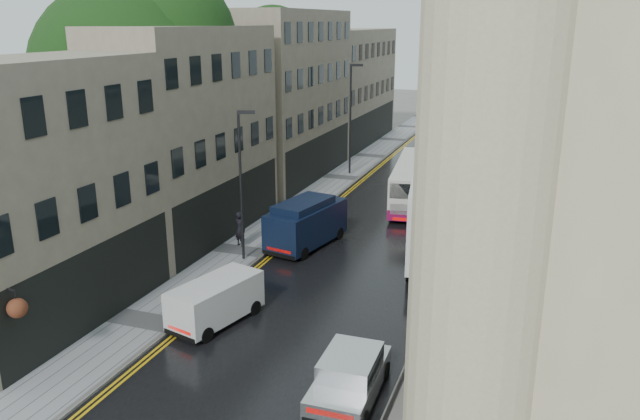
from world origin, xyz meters
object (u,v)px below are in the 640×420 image
Objects in this scene: white_lorry at (410,234)px; lamp_post_near at (241,187)px; pedestrian at (240,229)px; white_van at (175,309)px; tree_far at (246,96)px; silver_hatchback at (310,396)px; cream_bus at (393,193)px; navy_van at (272,228)px; tree_near at (129,108)px; lamp_post_far at (350,120)px.

lamp_post_near is at bearing 173.39° from white_lorry.
pedestrian is 3.29m from lamp_post_near.
white_lorry reaches higher than white_van.
silver_hatchback is at bearing -60.31° from tree_far.
cream_bus is 9.58m from navy_van.
cream_bus is 2.52× the size of white_van.
lamp_post_near is (-0.88, -1.49, 2.42)m from navy_van.
tree_far is at bearing 131.95° from navy_van.
white_lorry is at bearing 2.45° from navy_van.
tree_near is at bearing 19.19° from pedestrian.
tree_far reaches higher than pedestrian.
silver_hatchback is 14.03m from navy_van.
white_lorry is (15.50, -1.47, -4.72)m from tree_near.
cream_bus is at bearing 45.22° from lamp_post_near.
tree_near is 16.27m from white_lorry.
white_lorry reaches higher than navy_van.
lamp_post_far is (-8.02, 29.79, 3.44)m from silver_hatchback.
tree_far reaches higher than lamp_post_far.
pedestrian is at bearing 123.39° from silver_hatchback.
pedestrian is (6.04, -13.22, -5.19)m from tree_far.
tree_near is at bearing 145.89° from white_van.
white_lorry is at bearing -166.51° from pedestrian.
lamp_post_near reaches higher than white_van.
cream_bus is 10.26m from white_lorry.
cream_bus is at bearing -21.33° from tree_far.
pedestrian is at bearing -65.44° from tree_far.
tree_near is 18.68m from lamp_post_far.
white_van is (-6.72, 3.40, 0.13)m from silver_hatchback.
tree_far is at bearing -44.22° from pedestrian.
tree_near is at bearing 138.49° from silver_hatchback.
lamp_post_far is (6.90, 17.15, -2.73)m from tree_near.
navy_van reaches higher than pedestrian.
cream_bus is at bearing 95.62° from silver_hatchback.
lamp_post_near reaches higher than white_lorry.
navy_van is 1.88m from pedestrian.
lamp_post_near reaches higher than pedestrian.
navy_van is at bearing -123.10° from cream_bus.
tree_near is 2.72× the size of navy_van.
silver_hatchback is 0.56× the size of lamp_post_near.
navy_van is 0.62× the size of lamp_post_far.
tree_far is at bearing 97.32° from lamp_post_near.
white_lorry is 2.08× the size of silver_hatchback.
navy_van is 0.70× the size of lamp_post_near.
lamp_post_far is (-0.42, 18.96, 0.47)m from lamp_post_near.
tree_far is 3.09× the size of silver_hatchback.
cream_bus is 1.17× the size of white_lorry.
tree_near is 1.11× the size of tree_far.
white_lorry is at bearing 61.13° from white_van.
tree_near is at bearing -91.32° from tree_far.
tree_near is at bearing 148.04° from lamp_post_near.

